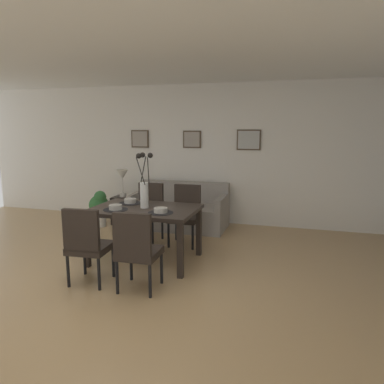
{
  "coord_description": "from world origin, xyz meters",
  "views": [
    {
      "loc": [
        2.0,
        -3.46,
        1.8
      ],
      "look_at": [
        0.64,
        1.17,
        0.94
      ],
      "focal_mm": 34.02,
      "sensor_mm": 36.0,
      "label": 1
    }
  ],
  "objects_px": {
    "bowl_near_right": "(130,200)",
    "sofa": "(180,212)",
    "framed_picture_right": "(249,140)",
    "dining_chair_near_right": "(148,209)",
    "table_lamp": "(122,177)",
    "framed_picture_left": "(140,139)",
    "framed_picture_center": "(192,139)",
    "centerpiece_vase": "(144,187)",
    "side_table": "(123,210)",
    "dining_chair_near_left": "(87,242)",
    "dining_chair_far_left": "(137,247)",
    "dining_table": "(145,214)",
    "dining_chair_far_right": "(185,212)",
    "bowl_far_left": "(161,210)",
    "potted_plant": "(99,207)",
    "bowl_near_left": "(116,207)"
  },
  "relations": [
    {
      "from": "dining_chair_far_left",
      "to": "table_lamp",
      "type": "bearing_deg",
      "value": 119.72
    },
    {
      "from": "bowl_near_right",
      "to": "framed_picture_center",
      "type": "bearing_deg",
      "value": 81.24
    },
    {
      "from": "side_table",
      "to": "framed_picture_right",
      "type": "distance_m",
      "value": 2.67
    },
    {
      "from": "framed_picture_left",
      "to": "potted_plant",
      "type": "bearing_deg",
      "value": -117.46
    },
    {
      "from": "dining_chair_near_left",
      "to": "potted_plant",
      "type": "height_order",
      "value": "dining_chair_near_left"
    },
    {
      "from": "dining_chair_far_right",
      "to": "framed_picture_center",
      "type": "height_order",
      "value": "framed_picture_center"
    },
    {
      "from": "framed_picture_right",
      "to": "framed_picture_center",
      "type": "bearing_deg",
      "value": 180.0
    },
    {
      "from": "bowl_near_left",
      "to": "framed_picture_left",
      "type": "height_order",
      "value": "framed_picture_left"
    },
    {
      "from": "dining_table",
      "to": "framed_picture_center",
      "type": "height_order",
      "value": "framed_picture_center"
    },
    {
      "from": "framed_picture_right",
      "to": "centerpiece_vase",
      "type": "bearing_deg",
      "value": -115.28
    },
    {
      "from": "framed_picture_center",
      "to": "framed_picture_right",
      "type": "bearing_deg",
      "value": -0.0
    },
    {
      "from": "framed_picture_left",
      "to": "dining_chair_near_right",
      "type": "bearing_deg",
      "value": -61.75
    },
    {
      "from": "table_lamp",
      "to": "potted_plant",
      "type": "height_order",
      "value": "table_lamp"
    },
    {
      "from": "framed_picture_right",
      "to": "potted_plant",
      "type": "xyz_separation_m",
      "value": [
        -2.59,
        -0.87,
        -1.21
      ]
    },
    {
      "from": "table_lamp",
      "to": "dining_chair_near_left",
      "type": "bearing_deg",
      "value": -71.61
    },
    {
      "from": "bowl_far_left",
      "to": "potted_plant",
      "type": "height_order",
      "value": "bowl_far_left"
    },
    {
      "from": "sofa",
      "to": "dining_chair_near_right",
      "type": "bearing_deg",
      "value": -104.58
    },
    {
      "from": "bowl_near_right",
      "to": "framed_picture_right",
      "type": "bearing_deg",
      "value": 55.92
    },
    {
      "from": "bowl_near_right",
      "to": "centerpiece_vase",
      "type": "bearing_deg",
      "value": -34.34
    },
    {
      "from": "side_table",
      "to": "potted_plant",
      "type": "bearing_deg",
      "value": -138.17
    },
    {
      "from": "bowl_near_left",
      "to": "potted_plant",
      "type": "xyz_separation_m",
      "value": [
        -1.21,
        1.61,
        -0.41
      ]
    },
    {
      "from": "dining_chair_near_left",
      "to": "framed_picture_right",
      "type": "height_order",
      "value": "framed_picture_right"
    },
    {
      "from": "centerpiece_vase",
      "to": "sofa",
      "type": "xyz_separation_m",
      "value": [
        -0.09,
        1.78,
        -0.74
      ]
    },
    {
      "from": "sofa",
      "to": "centerpiece_vase",
      "type": "bearing_deg",
      "value": -87.07
    },
    {
      "from": "dining_chair_near_right",
      "to": "bowl_near_right",
      "type": "distance_m",
      "value": 0.71
    },
    {
      "from": "bowl_near_right",
      "to": "framed_picture_center",
      "type": "distance_m",
      "value": 2.22
    },
    {
      "from": "dining_chair_near_right",
      "to": "framed_picture_center",
      "type": "distance_m",
      "value": 1.78
    },
    {
      "from": "dining_chair_far_left",
      "to": "potted_plant",
      "type": "distance_m",
      "value": 2.94
    },
    {
      "from": "centerpiece_vase",
      "to": "table_lamp",
      "type": "distance_m",
      "value": 2.07
    },
    {
      "from": "dining_table",
      "to": "bowl_far_left",
      "type": "relative_size",
      "value": 8.24
    },
    {
      "from": "table_lamp",
      "to": "bowl_far_left",
      "type": "bearing_deg",
      "value": -51.82
    },
    {
      "from": "dining_chair_near_left",
      "to": "dining_chair_far_left",
      "type": "height_order",
      "value": "same"
    },
    {
      "from": "dining_chair_far_right",
      "to": "framed_picture_left",
      "type": "height_order",
      "value": "framed_picture_left"
    },
    {
      "from": "dining_chair_near_right",
      "to": "dining_chair_far_right",
      "type": "distance_m",
      "value": 0.62
    },
    {
      "from": "sofa",
      "to": "dining_table",
      "type": "bearing_deg",
      "value": -87.11
    },
    {
      "from": "table_lamp",
      "to": "bowl_near_left",
      "type": "bearing_deg",
      "value": -65.48
    },
    {
      "from": "dining_chair_near_right",
      "to": "sofa",
      "type": "relative_size",
      "value": 0.54
    },
    {
      "from": "framed_picture_right",
      "to": "bowl_far_left",
      "type": "bearing_deg",
      "value": -106.9
    },
    {
      "from": "dining_chair_far_right",
      "to": "bowl_near_right",
      "type": "distance_m",
      "value": 0.94
    },
    {
      "from": "centerpiece_vase",
      "to": "bowl_near_left",
      "type": "distance_m",
      "value": 0.45
    },
    {
      "from": "dining_table",
      "to": "dining_chair_far_right",
      "type": "relative_size",
      "value": 1.52
    },
    {
      "from": "framed_picture_right",
      "to": "dining_chair_near_right",
      "type": "bearing_deg",
      "value": -135.19
    },
    {
      "from": "framed_picture_center",
      "to": "bowl_near_right",
      "type": "bearing_deg",
      "value": -98.76
    },
    {
      "from": "bowl_near_left",
      "to": "framed_picture_center",
      "type": "height_order",
      "value": "framed_picture_center"
    },
    {
      "from": "dining_chair_near_left",
      "to": "table_lamp",
      "type": "bearing_deg",
      "value": 108.39
    },
    {
      "from": "framed_picture_left",
      "to": "framed_picture_center",
      "type": "bearing_deg",
      "value": 0.0
    },
    {
      "from": "bowl_near_right",
      "to": "sofa",
      "type": "xyz_separation_m",
      "value": [
        0.23,
        1.56,
        -0.5
      ]
    },
    {
      "from": "dining_table",
      "to": "side_table",
      "type": "relative_size",
      "value": 2.69
    },
    {
      "from": "centerpiece_vase",
      "to": "side_table",
      "type": "bearing_deg",
      "value": 125.07
    },
    {
      "from": "table_lamp",
      "to": "framed_picture_left",
      "type": "height_order",
      "value": "framed_picture_left"
    }
  ]
}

